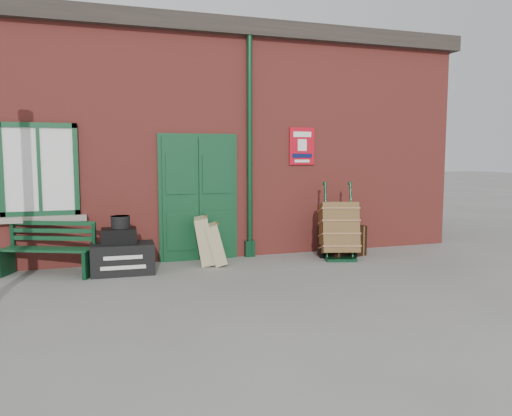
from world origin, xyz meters
name	(u,v)px	position (x,y,z in m)	size (l,w,h in m)	color
ground	(237,277)	(0.00, 0.00, 0.00)	(80.00, 80.00, 0.00)	gray
station_building	(192,142)	(0.00, 3.49, 2.16)	(10.30, 4.30, 4.36)	#A13C34
bench	(49,248)	(-2.77, 1.05, 0.44)	(1.47, 0.96, 0.87)	#113E22
houdini_trunk	(123,259)	(-1.67, 0.79, 0.24)	(0.97, 0.54, 0.49)	black
strongbox	(119,236)	(-1.72, 0.79, 0.61)	(0.54, 0.39, 0.24)	black
hatbox	(120,222)	(-1.69, 0.82, 0.83)	(0.29, 0.29, 0.19)	black
suitcase_back	(204,240)	(-0.28, 1.08, 0.41)	(0.23, 0.57, 0.80)	tan
suitcase_front	(216,244)	(-0.10, 0.98, 0.36)	(0.21, 0.52, 0.69)	tan
porter_trolley	(339,230)	(2.15, 0.78, 0.53)	(0.83, 0.87, 1.36)	#0D361D
dark_trunk	(342,241)	(2.33, 0.99, 0.28)	(0.78, 0.51, 0.56)	black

